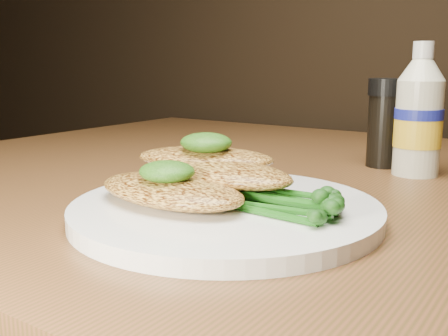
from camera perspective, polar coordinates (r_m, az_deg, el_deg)
The scene contains 9 objects.
plate at distance 0.44m, azimuth 0.17°, elevation -4.57°, with size 0.26×0.26×0.01m, color white.
chicken_front at distance 0.44m, azimuth -5.80°, elevation -2.41°, with size 0.14×0.08×0.02m, color gold.
chicken_mid at distance 0.46m, azimuth -0.14°, elevation -0.49°, with size 0.14×0.07×0.02m, color gold.
chicken_back at distance 0.49m, azimuth -2.06°, elevation 1.07°, with size 0.13×0.07×0.02m, color gold.
pesto_front at distance 0.43m, azimuth -6.17°, elevation -0.38°, with size 0.05×0.04×0.02m, color #113608.
pesto_back at distance 0.48m, azimuth -1.94°, elevation 2.75°, with size 0.05×0.04×0.02m, color #113608.
broccolini_bundle at distance 0.42m, azimuth 5.67°, elevation -3.13°, with size 0.12×0.10×0.02m, color #195813, non-canonical shape.
mayo_bottle at distance 0.64m, azimuth 20.28°, elevation 5.93°, with size 0.05×0.05×0.15m, color beige, non-canonical shape.
pepper_grinder at distance 0.68m, azimuth 16.94°, elevation 4.65°, with size 0.04×0.04×0.11m, color black, non-canonical shape.
Camera 1 is at (0.19, 0.50, 0.88)m, focal length 42.43 mm.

